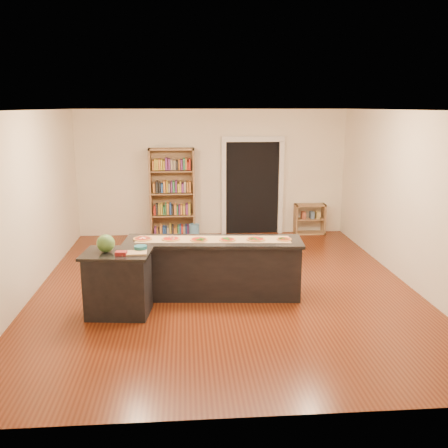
{
  "coord_description": "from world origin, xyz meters",
  "views": [
    {
      "loc": [
        -0.62,
        -7.62,
        2.86
      ],
      "look_at": [
        0.0,
        0.2,
        1.0
      ],
      "focal_mm": 40.0,
      "sensor_mm": 36.0,
      "label": 1
    }
  ],
  "objects": [
    {
      "name": "watermelon",
      "position": [
        -1.71,
        -0.96,
        1.03
      ],
      "size": [
        0.25,
        0.25,
        0.25
      ],
      "primitive_type": "sphere",
      "color": "#144214",
      "rests_on": "side_counter"
    },
    {
      "name": "doorway",
      "position": [
        0.9,
        3.46,
        1.2
      ],
      "size": [
        1.4,
        0.09,
        2.21
      ],
      "color": "black",
      "rests_on": "room"
    },
    {
      "name": "kitchen_island",
      "position": [
        -0.21,
        -0.35,
        0.45
      ],
      "size": [
        2.68,
        0.73,
        0.89
      ],
      "rotation": [
        0.0,
        0.0,
        -0.09
      ],
      "color": "black",
      "rests_on": "ground"
    },
    {
      "name": "side_counter",
      "position": [
        -1.57,
        -0.97,
        0.46
      ],
      "size": [
        0.92,
        0.67,
        0.91
      ],
      "rotation": [
        0.0,
        0.0,
        -0.11
      ],
      "color": "black",
      "rests_on": "ground"
    },
    {
      "name": "package_red",
      "position": [
        -1.49,
        -1.12,
        0.94
      ],
      "size": [
        0.16,
        0.12,
        0.05
      ],
      "primitive_type": "cube",
      "rotation": [
        0.0,
        0.0,
        -0.13
      ],
      "color": "maroon",
      "rests_on": "side_counter"
    },
    {
      "name": "cutting_board",
      "position": [
        -1.31,
        -1.07,
        0.92
      ],
      "size": [
        0.33,
        0.23,
        0.02
      ],
      "primitive_type": "cube",
      "rotation": [
        0.0,
        0.0,
        0.03
      ],
      "color": "tan",
      "rests_on": "side_counter"
    },
    {
      "name": "pizza_f",
      "position": [
        0.86,
        -0.44,
        0.9
      ],
      "size": [
        0.25,
        0.25,
        0.02
      ],
      "color": "#B47E45",
      "rests_on": "kitchen_island"
    },
    {
      "name": "waste_bin",
      "position": [
        -0.43,
        3.07,
        0.16
      ],
      "size": [
        0.23,
        0.23,
        0.33
      ],
      "primitive_type": "cylinder",
      "color": "#548FBB",
      "rests_on": "ground"
    },
    {
      "name": "pizza_c",
      "position": [
        -0.42,
        -0.36,
        0.9
      ],
      "size": [
        0.28,
        0.28,
        0.02
      ],
      "color": "#B47E45",
      "rests_on": "kitchen_island"
    },
    {
      "name": "package_teal",
      "position": [
        -1.25,
        -0.92,
        0.94
      ],
      "size": [
        0.18,
        0.18,
        0.07
      ],
      "primitive_type": "cylinder",
      "color": "#195966",
      "rests_on": "side_counter"
    },
    {
      "name": "pizza_b",
      "position": [
        -0.85,
        -0.28,
        0.9
      ],
      "size": [
        0.26,
        0.26,
        0.02
      ],
      "color": "#B47E45",
      "rests_on": "kitchen_island"
    },
    {
      "name": "pizza_d",
      "position": [
        0.0,
        -0.39,
        0.9
      ],
      "size": [
        0.26,
        0.26,
        0.02
      ],
      "color": "#B47E45",
      "rests_on": "kitchen_island"
    },
    {
      "name": "kraft_paper",
      "position": [
        -0.2,
        -0.32,
        0.89
      ],
      "size": [
        2.36,
        0.62,
        0.0
      ],
      "primitive_type": "cube",
      "rotation": [
        0.0,
        0.0,
        -0.09
      ],
      "color": "tan",
      "rests_on": "kitchen_island"
    },
    {
      "name": "bookshelf",
      "position": [
        -0.9,
        3.27,
        0.99
      ],
      "size": [
        0.99,
        0.35,
        1.97
      ],
      "primitive_type": "cube",
      "color": "#957048",
      "rests_on": "ground"
    },
    {
      "name": "pizza_a",
      "position": [
        -1.27,
        -0.24,
        0.9
      ],
      "size": [
        0.3,
        0.3,
        0.02
      ],
      "color": "#B47E45",
      "rests_on": "kitchen_island"
    },
    {
      "name": "pizza_e",
      "position": [
        0.43,
        -0.4,
        0.9
      ],
      "size": [
        0.28,
        0.28,
        0.02
      ],
      "color": "#B47E45",
      "rests_on": "kitchen_island"
    },
    {
      "name": "room",
      "position": [
        0.0,
        0.0,
        1.4
      ],
      "size": [
        6.0,
        7.0,
        2.8
      ],
      "color": "#F0E5CA",
      "rests_on": "ground"
    },
    {
      "name": "low_shelf",
      "position": [
        2.21,
        3.3,
        0.35
      ],
      "size": [
        0.69,
        0.3,
        0.69
      ],
      "primitive_type": "cube",
      "color": "#957048",
      "rests_on": "ground"
    }
  ]
}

